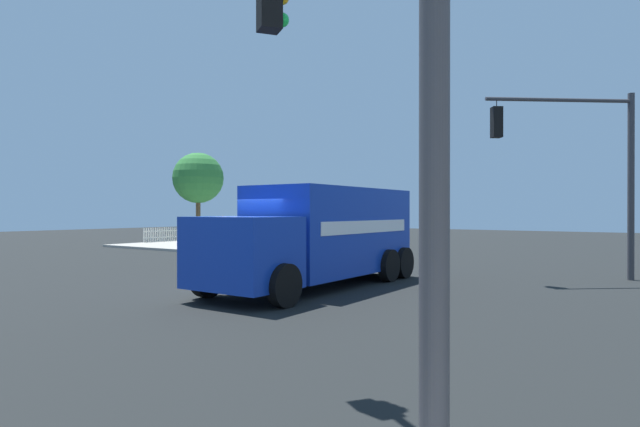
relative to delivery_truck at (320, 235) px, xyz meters
The scene contains 10 objects.
ground_plane 2.21m from the delivery_truck, 32.50° to the right, with size 100.00×100.00×0.00m, color black.
sidewalk_corner_near 18.73m from the delivery_truck, 130.09° to the right, with size 12.03×12.03×0.14m, color #9E998E.
delivery_truck is the anchor object (origin of this frame).
traffic_light_primary 10.67m from the delivery_truck, 36.15° to the left, with size 2.57×3.72×5.97m.
traffic_light_secondary 8.74m from the delivery_truck, 132.98° to the left, with size 3.13×3.82×5.91m.
pickup_silver 8.13m from the delivery_truck, 152.07° to the right, with size 2.62×5.36×1.38m.
pedestrian_near_corner 18.80m from the delivery_truck, 119.68° to the right, with size 0.42×0.39×1.70m.
pedestrian_crossing 17.83m from the delivery_truck, 125.69° to the right, with size 0.53×0.24×1.77m.
picket_fence_run 23.41m from the delivery_truck, 120.95° to the right, with size 6.58×0.05×0.95m.
shade_tree_near 23.11m from the delivery_truck, 123.37° to the right, with size 3.54×3.54×6.16m.
Camera 1 is at (10.97, 9.44, 2.18)m, focal length 29.03 mm.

